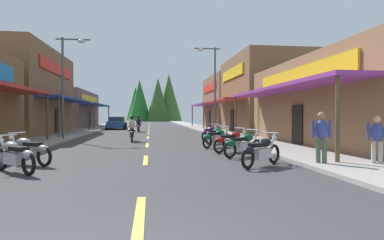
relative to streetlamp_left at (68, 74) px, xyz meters
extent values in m
cube|color=#38383A|center=(4.92, 15.31, -4.19)|extent=(9.64, 95.71, 0.10)
cube|color=gray|center=(-1.28, 15.31, -4.08)|extent=(2.76, 95.71, 0.12)
cube|color=#9E9991|center=(11.12, 15.31, -4.08)|extent=(2.76, 95.71, 0.12)
cube|color=#E0C64C|center=(4.92, -15.55, -4.14)|extent=(0.16, 2.40, 0.01)
cube|color=#E0C64C|center=(4.92, -9.25, -4.14)|extent=(0.16, 2.40, 0.01)
cube|color=#E0C64C|center=(4.92, -3.70, -4.14)|extent=(0.16, 2.40, 0.01)
cube|color=#E0C64C|center=(4.92, 1.92, -4.14)|extent=(0.16, 2.40, 0.01)
cube|color=#E0C64C|center=(4.92, 7.84, -4.14)|extent=(0.16, 2.40, 0.01)
cube|color=#E0C64C|center=(4.92, 13.11, -4.14)|extent=(0.16, 2.40, 0.01)
cube|color=#E0C64C|center=(4.92, 18.98, -4.14)|extent=(0.16, 2.40, 0.01)
cube|color=#E0C64C|center=(4.92, 24.76, -4.14)|extent=(0.16, 2.40, 0.01)
cube|color=#E0C64C|center=(4.92, 30.97, -4.14)|extent=(0.16, 2.40, 0.01)
cube|color=#E0C64C|center=(4.92, 37.67, -4.14)|extent=(0.16, 2.40, 0.01)
cube|color=#E0C64C|center=(4.92, 44.51, -4.14)|extent=(0.16, 2.40, 0.01)
cube|color=#E0C64C|center=(4.92, 51.46, -4.14)|extent=(0.16, 2.40, 0.01)
cylinder|color=brown|center=(-1.06, -0.54, -2.73)|extent=(0.14, 0.14, 2.82)
cube|color=brown|center=(-6.42, 7.03, -0.66)|extent=(7.52, 11.85, 6.96)
cube|color=navy|center=(-1.76, 7.03, -1.24)|extent=(1.80, 10.66, 0.16)
cylinder|color=brown|center=(-1.06, 1.90, -2.73)|extent=(0.14, 0.14, 2.82)
cylinder|color=brown|center=(-1.06, 12.17, -2.73)|extent=(0.14, 0.14, 2.82)
cube|color=red|center=(-2.60, 7.03, 1.28)|extent=(0.10, 8.29, 0.90)
cube|color=black|center=(-2.62, 7.03, -3.09)|extent=(0.08, 1.10, 2.10)
cube|color=brown|center=(-7.15, 21.52, -1.85)|extent=(8.98, 14.00, 4.59)
cube|color=navy|center=(-1.76, 21.52, -1.24)|extent=(1.80, 12.60, 0.16)
cylinder|color=brown|center=(-1.06, 15.42, -2.73)|extent=(0.14, 0.14, 2.82)
cylinder|color=brown|center=(-1.06, 27.62, -2.73)|extent=(0.14, 0.14, 2.82)
cube|color=yellow|center=(-2.60, 21.52, -0.56)|extent=(0.10, 9.80, 0.90)
cube|color=black|center=(-2.62, 21.52, -3.09)|extent=(0.08, 1.10, 2.10)
cube|color=olive|center=(16.50, -5.35, -1.88)|extent=(7.99, 13.65, 4.53)
cube|color=#8C338C|center=(11.60, -5.35, -1.24)|extent=(1.80, 12.29, 0.16)
cylinder|color=brown|center=(10.90, -11.29, -2.73)|extent=(0.14, 0.14, 2.82)
cylinder|color=brown|center=(10.90, 0.60, -2.73)|extent=(0.14, 0.14, 2.82)
cube|color=yellow|center=(12.44, -5.35, -0.61)|extent=(0.10, 9.56, 0.90)
cube|color=black|center=(12.46, -5.35, -3.09)|extent=(0.08, 1.10, 2.10)
cube|color=brown|center=(15.70, 7.52, -0.70)|extent=(6.39, 9.87, 6.89)
cube|color=#B72D28|center=(11.60, 7.52, -1.24)|extent=(1.80, 8.88, 0.16)
cylinder|color=brown|center=(10.90, 3.28, -2.73)|extent=(0.14, 0.14, 2.82)
cylinder|color=brown|center=(10.90, 11.76, -2.73)|extent=(0.14, 0.14, 2.82)
cube|color=yellow|center=(12.44, 7.52, 1.23)|extent=(0.10, 6.91, 0.90)
cube|color=black|center=(12.46, 7.52, -3.09)|extent=(0.08, 1.10, 2.10)
cube|color=brown|center=(16.49, 18.54, -0.93)|extent=(7.96, 11.10, 6.42)
cube|color=#8C338C|center=(11.60, 18.54, -1.24)|extent=(1.80, 9.99, 0.16)
cylinder|color=brown|center=(10.90, 13.74, -2.73)|extent=(0.14, 0.14, 2.82)
cylinder|color=brown|center=(10.90, 23.33, -2.73)|extent=(0.14, 0.14, 2.82)
cube|color=red|center=(12.44, 18.54, 0.87)|extent=(0.10, 7.77, 0.90)
cube|color=black|center=(12.46, 18.54, -3.09)|extent=(0.08, 1.10, 2.10)
cylinder|color=#474C51|center=(-0.30, 0.00, -0.94)|extent=(0.14, 0.14, 6.40)
cylinder|color=#474C51|center=(0.33, 0.00, 2.16)|extent=(2.05, 0.10, 0.10)
ellipsoid|color=silver|center=(0.85, 0.00, 2.06)|extent=(0.50, 0.30, 0.24)
cylinder|color=#474C51|center=(10.14, 3.94, -0.69)|extent=(0.14, 0.14, 6.90)
cylinder|color=#474C51|center=(9.52, 3.94, 2.65)|extent=(2.05, 0.10, 0.10)
ellipsoid|color=silver|center=(8.99, 3.94, 2.55)|extent=(0.50, 0.30, 0.24)
torus|color=black|center=(9.10, -10.61, -3.82)|extent=(0.56, 0.48, 0.64)
torus|color=black|center=(7.93, -11.54, -3.82)|extent=(0.56, 0.48, 0.64)
cube|color=silver|center=(8.51, -11.08, -3.74)|extent=(0.72, 0.65, 0.32)
ellipsoid|color=black|center=(8.67, -10.95, -3.42)|extent=(0.64, 0.60, 0.28)
cube|color=black|center=(8.32, -11.23, -3.46)|extent=(0.64, 0.59, 0.12)
ellipsoid|color=black|center=(7.96, -11.51, -3.59)|extent=(0.49, 0.46, 0.24)
cylinder|color=silver|center=(9.00, -10.69, -3.49)|extent=(0.33, 0.28, 0.71)
cylinder|color=silver|center=(8.90, -10.77, -3.12)|extent=(0.40, 0.50, 0.04)
sphere|color=white|center=(9.12, -10.59, -3.29)|extent=(0.16, 0.16, 0.16)
torus|color=black|center=(9.28, -8.44, -3.82)|extent=(0.60, 0.41, 0.64)
torus|color=black|center=(7.99, -9.21, -3.82)|extent=(0.60, 0.41, 0.64)
cube|color=silver|center=(8.63, -8.82, -3.74)|extent=(0.74, 0.60, 0.32)
ellipsoid|color=#0C5933|center=(8.80, -8.72, -3.42)|extent=(0.64, 0.56, 0.28)
cube|color=black|center=(8.42, -8.95, -3.46)|extent=(0.66, 0.55, 0.12)
ellipsoid|color=#0C5933|center=(8.03, -9.18, -3.59)|extent=(0.50, 0.43, 0.24)
cylinder|color=silver|center=(9.16, -8.50, -3.49)|extent=(0.35, 0.24, 0.71)
cylinder|color=silver|center=(9.06, -8.56, -3.12)|extent=(0.34, 0.54, 0.04)
sphere|color=white|center=(9.30, -8.42, -3.29)|extent=(0.16, 0.16, 0.16)
torus|color=black|center=(9.21, -6.92, -3.82)|extent=(0.60, 0.41, 0.64)
torus|color=black|center=(7.92, -7.68, -3.82)|extent=(0.60, 0.41, 0.64)
cube|color=silver|center=(8.57, -7.30, -3.74)|extent=(0.74, 0.60, 0.32)
ellipsoid|color=#A51414|center=(8.74, -7.20, -3.42)|extent=(0.64, 0.56, 0.28)
cube|color=black|center=(8.35, -7.43, -3.46)|extent=(0.66, 0.55, 0.12)
ellipsoid|color=#A51414|center=(7.96, -7.66, -3.59)|extent=(0.50, 0.43, 0.24)
cylinder|color=silver|center=(9.10, -6.99, -3.49)|extent=(0.35, 0.24, 0.71)
cylinder|color=silver|center=(9.00, -7.05, -3.12)|extent=(0.34, 0.54, 0.04)
sphere|color=white|center=(9.24, -6.90, -3.29)|extent=(0.16, 0.16, 0.16)
torus|color=black|center=(8.97, -4.81, -3.82)|extent=(0.57, 0.47, 0.64)
torus|color=black|center=(7.77, -5.72, -3.82)|extent=(0.57, 0.47, 0.64)
cube|color=silver|center=(8.37, -5.27, -3.74)|extent=(0.73, 0.65, 0.32)
ellipsoid|color=#0C5933|center=(8.53, -5.14, -3.42)|extent=(0.64, 0.59, 0.28)
cube|color=black|center=(8.17, -5.42, -3.46)|extent=(0.65, 0.59, 0.12)
ellipsoid|color=#0C5933|center=(7.81, -5.69, -3.59)|extent=(0.50, 0.46, 0.24)
cylinder|color=silver|center=(8.86, -4.89, -3.49)|extent=(0.33, 0.27, 0.71)
cylinder|color=silver|center=(8.77, -4.96, -3.12)|extent=(0.39, 0.50, 0.04)
sphere|color=white|center=(8.99, -4.79, -3.29)|extent=(0.16, 0.16, 0.16)
torus|color=black|center=(9.20, -2.68, -3.82)|extent=(0.50, 0.55, 0.64)
torus|color=black|center=(8.21, -3.81, -3.82)|extent=(0.50, 0.55, 0.64)
cube|color=silver|center=(8.71, -3.24, -3.74)|extent=(0.67, 0.71, 0.32)
ellipsoid|color=#0C5933|center=(8.84, -3.09, -3.42)|extent=(0.61, 0.63, 0.28)
cube|color=black|center=(8.54, -3.43, -3.46)|extent=(0.61, 0.64, 0.12)
ellipsoid|color=#0C5933|center=(8.25, -3.77, -3.59)|extent=(0.47, 0.49, 0.24)
cylinder|color=silver|center=(9.12, -2.78, -3.49)|extent=(0.29, 0.32, 0.71)
cylinder|color=silver|center=(9.04, -2.87, -3.12)|extent=(0.48, 0.43, 0.04)
sphere|color=white|center=(9.22, -2.65, -3.29)|extent=(0.16, 0.16, 0.16)
torus|color=black|center=(9.21, -0.70, -3.82)|extent=(0.47, 0.57, 0.64)
torus|color=black|center=(8.30, -1.90, -3.82)|extent=(0.47, 0.57, 0.64)
cube|color=silver|center=(8.75, -1.30, -3.74)|extent=(0.65, 0.73, 0.32)
ellipsoid|color=#721972|center=(8.87, -1.14, -3.42)|extent=(0.59, 0.64, 0.28)
cube|color=black|center=(8.60, -1.50, -3.46)|extent=(0.59, 0.65, 0.12)
ellipsoid|color=#721972|center=(8.33, -1.86, -3.59)|extent=(0.46, 0.50, 0.24)
cylinder|color=silver|center=(9.13, -0.81, -3.49)|extent=(0.27, 0.33, 0.71)
cylinder|color=silver|center=(9.06, -0.90, -3.12)|extent=(0.50, 0.40, 0.04)
sphere|color=white|center=(9.23, -0.68, -3.29)|extent=(0.16, 0.16, 0.16)
torus|color=black|center=(0.83, -10.77, -3.82)|extent=(0.54, 0.51, 0.64)
torus|color=black|center=(1.93, -11.78, -3.82)|extent=(0.54, 0.51, 0.64)
cube|color=silver|center=(1.38, -11.28, -3.74)|extent=(0.70, 0.68, 0.32)
ellipsoid|color=#99999E|center=(1.24, -11.14, -3.42)|extent=(0.63, 0.61, 0.28)
cube|color=black|center=(1.57, -11.44, -3.46)|extent=(0.63, 0.61, 0.12)
ellipsoid|color=#99999E|center=(1.90, -11.75, -3.59)|extent=(0.49, 0.47, 0.24)
cylinder|color=silver|center=(0.93, -10.86, -3.49)|extent=(0.31, 0.30, 0.71)
cylinder|color=silver|center=(1.02, -10.94, -3.12)|extent=(0.44, 0.47, 0.04)
sphere|color=white|center=(0.81, -10.75, -3.29)|extent=(0.16, 0.16, 0.16)
torus|color=black|center=(0.60, -9.49, -3.82)|extent=(0.59, 0.43, 0.64)
torus|color=black|center=(1.86, -10.31, -3.82)|extent=(0.59, 0.43, 0.64)
cube|color=silver|center=(1.23, -9.90, -3.74)|extent=(0.74, 0.62, 0.32)
ellipsoid|color=#99999E|center=(1.06, -9.79, -3.42)|extent=(0.64, 0.57, 0.28)
cube|color=black|center=(1.44, -10.04, -3.46)|extent=(0.66, 0.56, 0.12)
ellipsoid|color=#99999E|center=(1.81, -10.29, -3.59)|extent=(0.50, 0.44, 0.24)
cylinder|color=silver|center=(0.71, -9.56, -3.49)|extent=(0.34, 0.25, 0.71)
cylinder|color=silver|center=(0.81, -9.63, -3.12)|extent=(0.36, 0.52, 0.04)
sphere|color=white|center=(0.58, -9.48, -3.29)|extent=(0.16, 0.16, 0.16)
torus|color=black|center=(3.95, -0.42, -3.82)|extent=(0.13, 0.64, 0.64)
torus|color=black|center=(4.02, -1.91, -3.82)|extent=(0.13, 0.64, 0.64)
cube|color=silver|center=(3.99, -1.16, -3.74)|extent=(0.31, 0.71, 0.32)
ellipsoid|color=black|center=(3.98, -0.97, -3.42)|extent=(0.35, 0.57, 0.28)
cube|color=black|center=(4.00, -1.41, -3.46)|extent=(0.31, 0.61, 0.12)
ellipsoid|color=black|center=(4.02, -1.86, -3.59)|extent=(0.26, 0.45, 0.24)
cylinder|color=silver|center=(3.96, -0.55, -3.49)|extent=(0.08, 0.37, 0.71)
cylinder|color=silver|center=(3.96, -0.67, -3.12)|extent=(0.60, 0.07, 0.04)
sphere|color=white|center=(3.95, -0.39, -3.29)|extent=(0.16, 0.16, 0.16)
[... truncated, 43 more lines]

